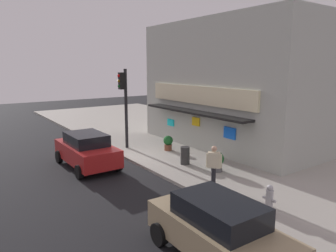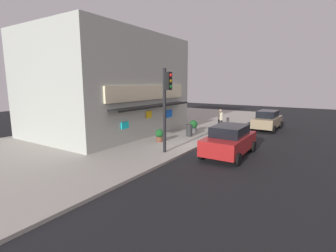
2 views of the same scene
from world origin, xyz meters
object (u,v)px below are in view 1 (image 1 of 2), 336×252
Objects in this scene: parked_car_tan at (219,230)px; potted_plant_by_doorway at (217,161)px; parked_car_red at (87,150)px; traffic_light at (124,98)px; potted_plant_by_window at (168,142)px; pedestrian at (214,165)px; fire_hydrant at (269,198)px; trash_can at (185,155)px.

potted_plant_by_doorway is at bearing 136.65° from parked_car_tan.
potted_plant_by_doorway is 6.32m from parked_car_red.
potted_plant_by_doorway is 0.22× the size of parked_car_red.
potted_plant_by_window is (1.89, 1.77, -2.51)m from traffic_light.
pedestrian is at bearing 25.54° from parked_car_red.
potted_plant_by_doorway is (6.19, 1.48, -2.47)m from traffic_light.
potted_plant_by_doorway is at bearing 133.08° from pedestrian.
potted_plant_by_doorway reaches higher than fire_hydrant.
parked_car_red reaches higher than parked_car_tan.
traffic_light is 5.42× the size of potted_plant_by_window.
potted_plant_by_doorway is (1.67, 0.53, 0.06)m from trash_can.
parked_car_tan is (0.87, -3.18, 0.27)m from fire_hydrant.
trash_can is 2.75m from potted_plant_by_window.
trash_can reaches higher than potted_plant_by_window.
traffic_light is at bearing 120.11° from parked_car_red.
trash_can is (4.52, 0.95, -2.54)m from traffic_light.
parked_car_tan is at bearing -74.59° from fire_hydrant.
trash_can is 4.84m from parked_car_red.
traffic_light is at bearing 178.85° from pedestrian.
parked_car_tan is at bearing -41.56° from pedestrian.
parked_car_red is at bearing -125.00° from trash_can.
fire_hydrant reaches higher than trash_can.
pedestrian is 6.15m from potted_plant_by_window.
traffic_light reaches higher than parked_car_red.
pedestrian reaches higher than potted_plant_by_window.
trash_can is (-5.65, 0.88, -0.00)m from fire_hydrant.
potted_plant_by_window is at bearing 168.40° from fire_hydrant.
trash_can is at bearing 171.18° from fire_hydrant.
fire_hydrant is 0.22× the size of parked_car_tan.
parked_car_red reaches higher than potted_plant_by_window.
parked_car_tan is (3.33, -2.95, -0.27)m from pedestrian.
parked_car_red is (-2.77, -3.96, 0.29)m from trash_can.
parked_car_tan is 0.99× the size of parked_car_red.
traffic_light is 7.97m from pedestrian.
potted_plant_by_doorway is 1.08× the size of potted_plant_by_window.
pedestrian reaches higher than trash_can.
trash_can is 0.21× the size of parked_car_red.
traffic_light is at bearing -168.14° from trash_can.
parked_car_tan is (4.85, -4.58, 0.21)m from potted_plant_by_doorway.
traffic_light is 3.61m from potted_plant_by_window.
potted_plant_by_window is 0.20× the size of parked_car_red.
traffic_light is at bearing -136.96° from potted_plant_by_window.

